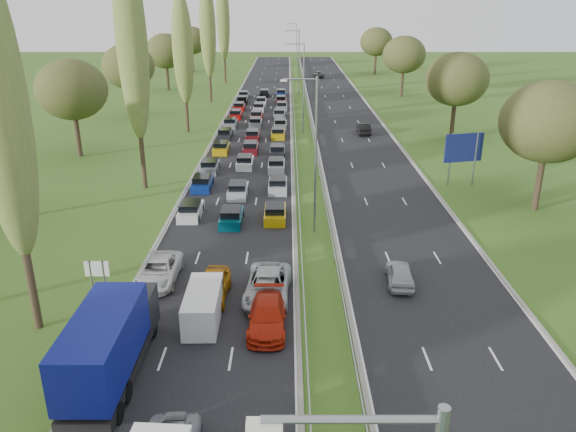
{
  "coord_description": "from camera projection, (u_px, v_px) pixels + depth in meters",
  "views": [
    {
      "loc": [
        2.42,
        1.96,
        17.05
      ],
      "look_at": [
        2.41,
        42.41,
        1.5
      ],
      "focal_mm": 35.0,
      "sensor_mm": 36.0,
      "label": 1
    }
  ],
  "objects": [
    {
      "name": "ground",
      "position": [
        303.0,
        130.0,
        78.96
      ],
      "size": [
        260.0,
        260.0,
        0.0
      ],
      "primitive_type": "plane",
      "color": "#39581B",
      "rests_on": "ground"
    },
    {
      "name": "near_carriageway",
      "position": [
        256.0,
        127.0,
        81.29
      ],
      "size": [
        10.5,
        215.0,
        0.04
      ],
      "primitive_type": "cube",
      "color": "black",
      "rests_on": "ground"
    },
    {
      "name": "far_carriageway",
      "position": [
        349.0,
        127.0,
        81.29
      ],
      "size": [
        10.5,
        215.0,
        0.04
      ],
      "primitive_type": "cube",
      "color": "black",
      "rests_on": "ground"
    },
    {
      "name": "central_reservation",
      "position": [
        302.0,
        123.0,
        81.09
      ],
      "size": [
        2.36,
        215.0,
        0.32
      ],
      "color": "gray",
      "rests_on": "ground"
    },
    {
      "name": "lamp_columns",
      "position": [
        304.0,
        89.0,
        74.94
      ],
      "size": [
        0.18,
        140.18,
        12.0
      ],
      "color": "gray",
      "rests_on": "ground"
    },
    {
      "name": "poplar_row",
      "position": [
        165.0,
        45.0,
        63.47
      ],
      "size": [
        2.8,
        127.8,
        22.44
      ],
      "color": "#2D2116",
      "rests_on": "ground"
    },
    {
      "name": "woodland_left",
      "position": [
        60.0,
        94.0,
        59.99
      ],
      "size": [
        8.0,
        166.0,
        11.1
      ],
      "color": "#2D2116",
      "rests_on": "ground"
    },
    {
      "name": "woodland_right",
      "position": [
        478.0,
        89.0,
        63.75
      ],
      "size": [
        8.0,
        153.0,
        11.1
      ],
      "color": "#2D2116",
      "rests_on": "ground"
    },
    {
      "name": "traffic_queue_fill",
      "position": [
        254.0,
        131.0,
        76.65
      ],
      "size": [
        9.11,
        69.51,
        0.8
      ],
      "color": "silver",
      "rests_on": "ground"
    },
    {
      "name": "near_car_2",
      "position": [
        159.0,
        271.0,
        36.21
      ],
      "size": [
        2.5,
        5.34,
        1.48
      ],
      "primitive_type": "imported",
      "rotation": [
        0.0,
        0.0,
        -0.01
      ],
      "color": "silver",
      "rests_on": "near_carriageway"
    },
    {
      "name": "near_car_8",
      "position": [
        213.0,
        286.0,
        34.12
      ],
      "size": [
        2.05,
        4.69,
        1.57
      ],
      "primitive_type": "imported",
      "rotation": [
        0.0,
        0.0,
        -0.04
      ],
      "color": "#B16D0B",
      "rests_on": "near_carriageway"
    },
    {
      "name": "near_car_10",
      "position": [
        268.0,
        286.0,
        34.18
      ],
      "size": [
        3.0,
        5.88,
        1.59
      ],
      "primitive_type": "imported",
      "rotation": [
        0.0,
        0.0,
        -0.06
      ],
      "color": "#A7ABB0",
      "rests_on": "near_carriageway"
    },
    {
      "name": "near_car_11",
      "position": [
        267.0,
        316.0,
        31.02
      ],
      "size": [
        2.14,
        5.14,
        1.48
      ],
      "primitive_type": "imported",
      "rotation": [
        0.0,
        0.0,
        -0.01
      ],
      "color": "#AE1E0A",
      "rests_on": "near_carriageway"
    },
    {
      "name": "near_car_12",
      "position": [
        266.0,
        286.0,
        34.3
      ],
      "size": [
        1.87,
        4.22,
        1.41
      ],
      "primitive_type": "imported",
      "rotation": [
        0.0,
        0.0,
        -0.05
      ],
      "color": "white",
      "rests_on": "near_carriageway"
    },
    {
      "name": "far_car_0",
      "position": [
        400.0,
        274.0,
        35.93
      ],
      "size": [
        1.96,
        4.15,
        1.37
      ],
      "primitive_type": "imported",
      "rotation": [
        0.0,
        0.0,
        3.06
      ],
      "color": "#A2A9AC",
      "rests_on": "far_carriageway"
    },
    {
      "name": "far_car_1",
      "position": [
        364.0,
        128.0,
        76.57
      ],
      "size": [
        1.61,
        4.52,
        1.48
      ],
      "primitive_type": "imported",
      "rotation": [
        0.0,
        0.0,
        3.13
      ],
      "color": "black",
      "rests_on": "far_carriageway"
    },
    {
      "name": "far_car_2",
      "position": [
        319.0,
        74.0,
        133.4
      ],
      "size": [
        2.37,
        5.13,
        1.42
      ],
      "primitive_type": "imported",
      "rotation": [
        0.0,
        0.0,
        3.14
      ],
      "color": "slate",
      "rests_on": "far_carriageway"
    },
    {
      "name": "blue_lorry",
      "position": [
        110.0,
        342.0,
        26.49
      ],
      "size": [
        2.53,
        9.1,
        3.84
      ],
      "rotation": [
        0.0,
        0.0,
        -0.0
      ],
      "color": "black",
      "rests_on": "near_carriageway"
    },
    {
      "name": "white_van_rear",
      "position": [
        204.0,
        304.0,
        31.78
      ],
      "size": [
        1.86,
        4.75,
        1.91
      ],
      "rotation": [
        0.0,
        0.0,
        0.01
      ],
      "color": "silver",
      "rests_on": "near_carriageway"
    },
    {
      "name": "info_sign",
      "position": [
        97.0,
        272.0,
        34.67
      ],
      "size": [
        1.5,
        0.16,
        2.1
      ],
      "color": "gray",
      "rests_on": "ground"
    },
    {
      "name": "direction_sign",
      "position": [
        464.0,
        150.0,
        54.17
      ],
      "size": [
        3.91,
        1.03,
        5.2
      ],
      "color": "gray",
      "rests_on": "ground"
    }
  ]
}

